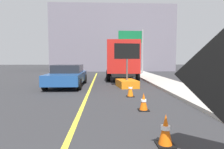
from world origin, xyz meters
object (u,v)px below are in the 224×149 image
Objects in this scene: traffic_cone_mid_lane at (144,102)px; traffic_cone_far_lane at (130,89)px; pickup_car at (67,75)px; traffic_cone_near_sign at (166,130)px; box_truck at (122,59)px; arrow_board_trailer at (127,79)px; highway_guide_sign at (136,44)px.

traffic_cone_far_lane reaches higher than traffic_cone_mid_lane.
traffic_cone_near_sign is at bearing -68.11° from pickup_car.
box_truck reaches higher than pickup_car.
pickup_car reaches higher than traffic_cone_far_lane.
arrow_board_trailer is at bearing -92.12° from box_truck.
traffic_cone_near_sign is (3.54, -8.81, -0.38)m from pickup_car.
arrow_board_trailer is 0.57× the size of pickup_car.
traffic_cone_mid_lane is at bearing 87.53° from traffic_cone_near_sign.
arrow_board_trailer is 4.46× the size of traffic_cone_mid_lane.
traffic_cone_mid_lane is at bearing -87.45° from traffic_cone_far_lane.
traffic_cone_far_lane is (-2.32, -12.60, -3.06)m from highway_guide_sign.
arrow_board_trailer reaches higher than traffic_cone_near_sign.
pickup_car is 7.84× the size of traffic_cone_mid_lane.
arrow_board_trailer is 0.37× the size of box_truck.
highway_guide_sign is at bearing 82.52° from traffic_cone_near_sign.
arrow_board_trailer is 3.66× the size of traffic_cone_far_lane.
pickup_car is at bearing 134.01° from traffic_cone_far_lane.
box_truck is at bearing -113.72° from highway_guide_sign.
box_truck is 10.79m from traffic_cone_mid_lane.
box_truck is at bearing 49.14° from pickup_car.
box_truck is 13.47m from traffic_cone_near_sign.
traffic_cone_far_lane is (0.01, 5.14, 0.04)m from traffic_cone_near_sign.
box_truck reaches higher than traffic_cone_near_sign.
highway_guide_sign is at bearing 81.63° from traffic_cone_mid_lane.
pickup_car is 0.95× the size of highway_guide_sign.
traffic_cone_far_lane is (-0.41, -8.25, -1.37)m from box_truck.
arrow_board_trailer is 10.16m from highway_guide_sign.
box_truck is at bearing 88.40° from traffic_cone_mid_lane.
box_truck is (0.19, 5.14, 1.25)m from arrow_board_trailer.
box_truck is 1.56× the size of pickup_car.
traffic_cone_far_lane reaches higher than traffic_cone_near_sign.
traffic_cone_near_sign is at bearing -90.08° from traffic_cone_far_lane.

